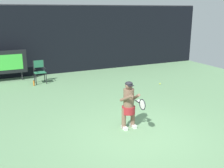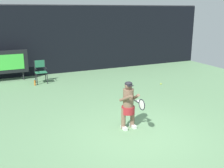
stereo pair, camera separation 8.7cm
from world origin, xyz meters
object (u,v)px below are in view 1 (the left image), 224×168
umpire_chair (40,70)px  water_bottle (34,83)px  tennis_player (129,104)px  tennis_ball_loose (160,84)px  tennis_racket (142,104)px  tennis_ball_spare (129,107)px  scoreboard (3,63)px

umpire_chair → water_bottle: 0.69m
tennis_player → tennis_ball_loose: size_ratio=20.97×
tennis_player → tennis_racket: (0.12, -0.53, 0.13)m
umpire_chair → tennis_racket: 6.96m
tennis_racket → tennis_ball_spare: size_ratio=8.85×
tennis_player → tennis_ball_loose: bearing=44.7°
tennis_player → tennis_ball_spare: 1.81m
water_bottle → tennis_player: (1.74, -5.93, 0.64)m
scoreboard → tennis_player: size_ratio=1.54×
tennis_ball_spare → umpire_chair: bearing=114.6°
tennis_ball_loose → tennis_ball_spare: (-2.84, -2.17, 0.00)m
tennis_player → tennis_racket: size_ratio=2.37×
tennis_ball_spare → scoreboard: bearing=122.5°
umpire_chair → tennis_ball_spare: umpire_chair is taller
umpire_chair → tennis_ball_spare: bearing=-65.4°
tennis_ball_spare → tennis_player: bearing=-119.6°
tennis_player → tennis_ball_spare: bearing=60.4°
tennis_racket → tennis_ball_loose: bearing=31.6°
scoreboard → tennis_player: 7.84m
umpire_chair → scoreboard: bearing=146.3°
scoreboard → water_bottle: (1.16, -1.34, -0.82)m
tennis_racket → tennis_ball_loose: 5.52m
umpire_chair → tennis_ball_spare: (2.20, -4.82, -0.58)m
scoreboard → tennis_ball_spare: scoreboard is taller
umpire_chair → tennis_player: size_ratio=0.76×
tennis_ball_loose → scoreboard: bearing=150.9°
water_bottle → tennis_ball_spare: bearing=-60.3°
umpire_chair → tennis_ball_loose: bearing=-27.7°
water_bottle → tennis_player: size_ratio=0.19×
tennis_player → tennis_ball_loose: 5.20m
umpire_chair → tennis_racket: umpire_chair is taller
umpire_chair → tennis_ball_loose: umpire_chair is taller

